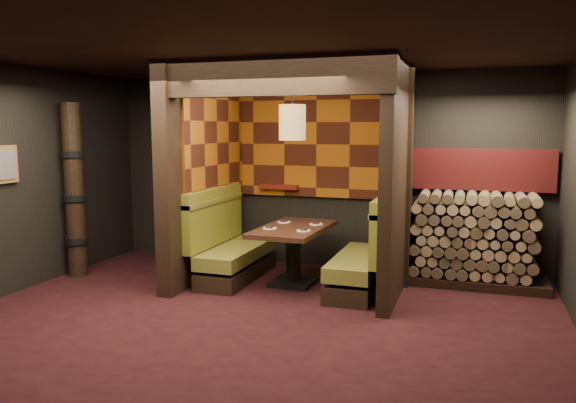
{
  "coord_description": "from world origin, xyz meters",
  "views": [
    {
      "loc": [
        2.2,
        -5.26,
        2.07
      ],
      "look_at": [
        0.0,
        1.3,
        1.15
      ],
      "focal_mm": 35.0,
      "sensor_mm": 36.0,
      "label": 1
    }
  ],
  "objects_px": {
    "dining_table": "(293,244)",
    "firewood_stack": "(479,240)",
    "booth_bench_left": "(230,249)",
    "totem_column": "(74,192)",
    "pendant_lamp": "(292,122)",
    "booth_bench_right": "(366,260)"
  },
  "relations": [
    {
      "from": "booth_bench_right",
      "to": "dining_table",
      "type": "height_order",
      "value": "booth_bench_right"
    },
    {
      "from": "booth_bench_left",
      "to": "dining_table",
      "type": "bearing_deg",
      "value": -1.24
    },
    {
      "from": "booth_bench_right",
      "to": "booth_bench_left",
      "type": "bearing_deg",
      "value": 180.0
    },
    {
      "from": "booth_bench_left",
      "to": "booth_bench_right",
      "type": "bearing_deg",
      "value": 0.0
    },
    {
      "from": "booth_bench_left",
      "to": "pendant_lamp",
      "type": "bearing_deg",
      "value": -4.33
    },
    {
      "from": "totem_column",
      "to": "firewood_stack",
      "type": "height_order",
      "value": "totem_column"
    },
    {
      "from": "dining_table",
      "to": "pendant_lamp",
      "type": "xyz_separation_m",
      "value": [
        -0.0,
        -0.05,
        1.59
      ]
    },
    {
      "from": "dining_table",
      "to": "totem_column",
      "type": "relative_size",
      "value": 0.62
    },
    {
      "from": "firewood_stack",
      "to": "booth_bench_right",
      "type": "bearing_deg",
      "value": -152.65
    },
    {
      "from": "totem_column",
      "to": "firewood_stack",
      "type": "relative_size",
      "value": 1.39
    },
    {
      "from": "dining_table",
      "to": "firewood_stack",
      "type": "relative_size",
      "value": 0.86
    },
    {
      "from": "pendant_lamp",
      "to": "dining_table",
      "type": "bearing_deg",
      "value": 90.0
    },
    {
      "from": "totem_column",
      "to": "pendant_lamp",
      "type": "bearing_deg",
      "value": 9.05
    },
    {
      "from": "firewood_stack",
      "to": "booth_bench_left",
      "type": "bearing_deg",
      "value": -167.83
    },
    {
      "from": "pendant_lamp",
      "to": "totem_column",
      "type": "height_order",
      "value": "pendant_lamp"
    },
    {
      "from": "dining_table",
      "to": "totem_column",
      "type": "bearing_deg",
      "value": -170.03
    },
    {
      "from": "pendant_lamp",
      "to": "firewood_stack",
      "type": "xyz_separation_m",
      "value": [
        2.32,
        0.77,
        -1.52
      ]
    },
    {
      "from": "booth_bench_right",
      "to": "firewood_stack",
      "type": "bearing_deg",
      "value": 27.35
    },
    {
      "from": "booth_bench_right",
      "to": "dining_table",
      "type": "xyz_separation_m",
      "value": [
        -0.97,
        -0.02,
        0.14
      ]
    },
    {
      "from": "dining_table",
      "to": "totem_column",
      "type": "distance_m",
      "value": 3.13
    },
    {
      "from": "dining_table",
      "to": "firewood_stack",
      "type": "height_order",
      "value": "firewood_stack"
    },
    {
      "from": "booth_bench_left",
      "to": "firewood_stack",
      "type": "bearing_deg",
      "value": 12.17
    }
  ]
}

